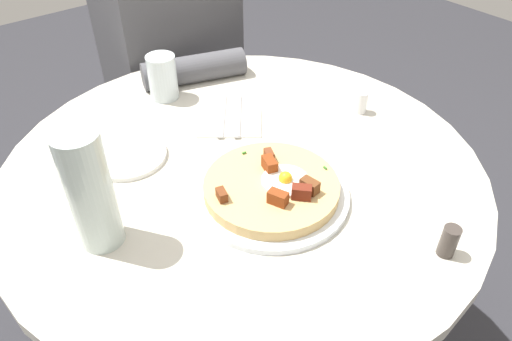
{
  "coord_description": "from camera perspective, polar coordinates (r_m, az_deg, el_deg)",
  "views": [
    {
      "loc": [
        -0.45,
        -0.61,
        1.33
      ],
      "look_at": [
        -0.01,
        -0.06,
        0.75
      ],
      "focal_mm": 33.71,
      "sensor_mm": 36.0,
      "label": 1
    }
  ],
  "objects": [
    {
      "name": "dining_table",
      "position": [
        1.08,
        -1.48,
        -6.17
      ],
      "size": [
        0.96,
        0.96,
        0.73
      ],
      "color": "beige",
      "rests_on": "ground_plane"
    },
    {
      "name": "napkin",
      "position": [
        1.1,
        -3.08,
        6.48
      ],
      "size": [
        0.22,
        0.22,
        0.0
      ],
      "primitive_type": "cube",
      "rotation": [
        0.0,
        0.0,
        0.9
      ],
      "color": "white",
      "rests_on": "dining_table"
    },
    {
      "name": "person_seated",
      "position": [
        1.61,
        -9.16,
        8.06
      ],
      "size": [
        0.41,
        0.48,
        1.14
      ],
      "color": "#2D2D33",
      "rests_on": "ground_plane"
    },
    {
      "name": "pizza_plate",
      "position": [
        0.89,
        1.8,
        -2.8
      ],
      "size": [
        0.29,
        0.29,
        0.01
      ],
      "primitive_type": "cylinder",
      "color": "white",
      "rests_on": "dining_table"
    },
    {
      "name": "water_bottle",
      "position": [
        0.78,
        -19.09,
        -2.34
      ],
      "size": [
        0.07,
        0.07,
        0.21
      ],
      "primitive_type": "cylinder",
      "color": "silver",
      "rests_on": "dining_table"
    },
    {
      "name": "bread_plate",
      "position": [
        1.01,
        -15.0,
        1.71
      ],
      "size": [
        0.16,
        0.16,
        0.01
      ],
      "primitive_type": "cylinder",
      "color": "white",
      "rests_on": "dining_table"
    },
    {
      "name": "breakfast_pizza",
      "position": [
        0.87,
        1.95,
        -1.91
      ],
      "size": [
        0.25,
        0.25,
        0.05
      ],
      "color": "tan",
      "rests_on": "pizza_plate"
    },
    {
      "name": "salt_shaker",
      "position": [
        1.13,
        12.37,
        7.9
      ],
      "size": [
        0.03,
        0.03,
        0.05
      ],
      "primitive_type": "cylinder",
      "color": "white",
      "rests_on": "dining_table"
    },
    {
      "name": "water_glass",
      "position": [
        1.17,
        -11.02,
        10.82
      ],
      "size": [
        0.07,
        0.07,
        0.11
      ],
      "primitive_type": "cylinder",
      "color": "silver",
      "rests_on": "dining_table"
    },
    {
      "name": "fork",
      "position": [
        1.1,
        -2.15,
        6.68
      ],
      "size": [
        0.12,
        0.15,
        0.0
      ],
      "primitive_type": "cube",
      "rotation": [
        0.0,
        0.0,
        0.9
      ],
      "color": "silver",
      "rests_on": "napkin"
    },
    {
      "name": "knife",
      "position": [
        1.1,
        -4.03,
        6.67
      ],
      "size": [
        0.12,
        0.15,
        0.0
      ],
      "primitive_type": "cube",
      "rotation": [
        0.0,
        0.0,
        0.9
      ],
      "color": "silver",
      "rests_on": "napkin"
    },
    {
      "name": "pepper_shaker",
      "position": [
        0.83,
        21.91,
        -7.8
      ],
      "size": [
        0.03,
        0.03,
        0.06
      ],
      "primitive_type": "cylinder",
      "color": "#3F3833",
      "rests_on": "dining_table"
    }
  ]
}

